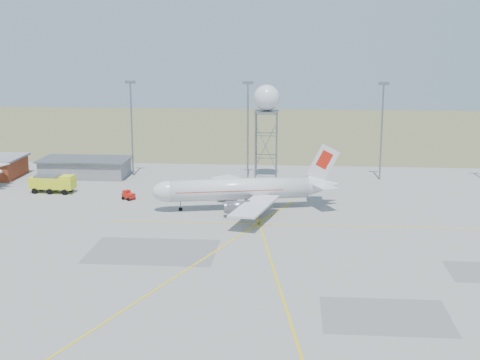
# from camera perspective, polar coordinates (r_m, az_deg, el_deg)

# --- Properties ---
(ground) EXTENTS (400.00, 400.00, 0.00)m
(ground) POSITION_cam_1_polar(r_m,az_deg,el_deg) (79.94, 4.62, -9.83)
(ground) COLOR #A1A09B
(ground) RESTS_ON ground
(grass_strip) EXTENTS (400.00, 120.00, 0.03)m
(grass_strip) POSITION_cam_1_polar(r_m,az_deg,el_deg) (216.16, 4.67, 4.30)
(grass_strip) COLOR #556336
(grass_strip) RESTS_ON ground
(building_grey) EXTENTS (19.00, 10.00, 3.90)m
(building_grey) POSITION_cam_1_polar(r_m,az_deg,el_deg) (147.78, -13.06, 1.04)
(building_grey) COLOR gray
(building_grey) RESTS_ON ground
(mast_a) EXTENTS (2.20, 0.50, 20.50)m
(mast_a) POSITION_cam_1_polar(r_m,az_deg,el_deg) (145.38, -9.25, 5.06)
(mast_a) COLOR slate
(mast_a) RESTS_ON ground
(mast_b) EXTENTS (2.20, 0.50, 20.50)m
(mast_b) POSITION_cam_1_polar(r_m,az_deg,el_deg) (141.53, 0.67, 5.02)
(mast_b) COLOR slate
(mast_b) RESTS_ON ground
(mast_c) EXTENTS (2.20, 0.50, 20.50)m
(mast_c) POSITION_cam_1_polar(r_m,az_deg,el_deg) (142.41, 12.02, 4.80)
(mast_c) COLOR slate
(mast_c) RESTS_ON ground
(airliner_main) EXTENTS (33.00, 31.53, 11.30)m
(airliner_main) POSITION_cam_1_polar(r_m,az_deg,el_deg) (117.01, 0.21, -0.82)
(airliner_main) COLOR silver
(airliner_main) RESTS_ON ground
(radar_tower) EXTENTS (5.48, 5.48, 19.84)m
(radar_tower) POSITION_cam_1_polar(r_m,az_deg,el_deg) (141.23, 2.26, 4.61)
(radar_tower) COLOR slate
(radar_tower) RESTS_ON ground
(fire_truck) EXTENTS (8.87, 4.06, 3.46)m
(fire_truck) POSITION_cam_1_polar(r_m,az_deg,el_deg) (134.31, -15.61, -0.35)
(fire_truck) COLOR yellow
(fire_truck) RESTS_ON ground
(baggage_tug) EXTENTS (2.67, 2.60, 1.72)m
(baggage_tug) POSITION_cam_1_polar(r_m,az_deg,el_deg) (125.90, -9.50, -1.36)
(baggage_tug) COLOR #B5170C
(baggage_tug) RESTS_ON ground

